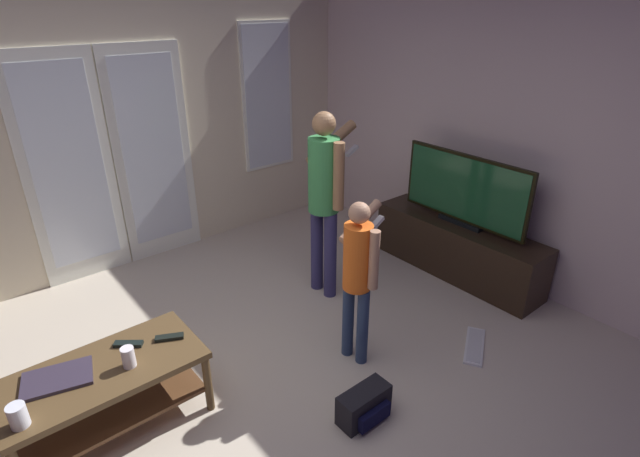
{
  "coord_description": "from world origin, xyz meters",
  "views": [
    {
      "loc": [
        -1.08,
        -2.11,
        2.35
      ],
      "look_at": [
        0.88,
        0.26,
        0.88
      ],
      "focal_mm": 27.34,
      "sensor_mm": 36.0,
      "label": 1
    }
  ],
  "objects_px": {
    "laptop_closed": "(57,379)",
    "tv_remote_black": "(169,337)",
    "backpack": "(365,405)",
    "coffee_table": "(106,385)",
    "cup_near_edge": "(128,357)",
    "dvd_remote_slim": "(128,344)",
    "tv_stand": "(457,249)",
    "person_child": "(358,269)",
    "cup_by_laptop": "(18,416)",
    "loose_keyboard": "(474,346)",
    "flat_screen_tv": "(465,190)",
    "person_adult": "(325,190)"
  },
  "relations": [
    {
      "from": "laptop_closed",
      "to": "tv_remote_black",
      "type": "relative_size",
      "value": 2.1
    },
    {
      "from": "backpack",
      "to": "laptop_closed",
      "type": "relative_size",
      "value": 0.96
    },
    {
      "from": "coffee_table",
      "to": "laptop_closed",
      "type": "height_order",
      "value": "laptop_closed"
    },
    {
      "from": "cup_near_edge",
      "to": "dvd_remote_slim",
      "type": "bearing_deg",
      "value": 72.52
    },
    {
      "from": "coffee_table",
      "to": "tv_stand",
      "type": "distance_m",
      "value": 3.1
    },
    {
      "from": "person_child",
      "to": "laptop_closed",
      "type": "xyz_separation_m",
      "value": [
        -1.77,
        0.52,
        -0.27
      ]
    },
    {
      "from": "laptop_closed",
      "to": "dvd_remote_slim",
      "type": "xyz_separation_m",
      "value": [
        0.41,
        0.05,
        0.0
      ]
    },
    {
      "from": "backpack",
      "to": "coffee_table",
      "type": "bearing_deg",
      "value": 142.81
    },
    {
      "from": "backpack",
      "to": "dvd_remote_slim",
      "type": "distance_m",
      "value": 1.48
    },
    {
      "from": "cup_by_laptop",
      "to": "tv_stand",
      "type": "bearing_deg",
      "value": -0.36
    },
    {
      "from": "person_child",
      "to": "cup_by_laptop",
      "type": "xyz_separation_m",
      "value": [
        -1.99,
        0.29,
        -0.22
      ]
    },
    {
      "from": "backpack",
      "to": "cup_near_edge",
      "type": "height_order",
      "value": "cup_near_edge"
    },
    {
      "from": "loose_keyboard",
      "to": "flat_screen_tv",
      "type": "bearing_deg",
      "value": 44.39
    },
    {
      "from": "person_adult",
      "to": "loose_keyboard",
      "type": "relative_size",
      "value": 3.55
    },
    {
      "from": "tv_stand",
      "to": "cup_near_edge",
      "type": "bearing_deg",
      "value": 177.96
    },
    {
      "from": "dvd_remote_slim",
      "to": "cup_by_laptop",
      "type": "bearing_deg",
      "value": -117.89
    },
    {
      "from": "coffee_table",
      "to": "person_adult",
      "type": "relative_size",
      "value": 0.7
    },
    {
      "from": "loose_keyboard",
      "to": "laptop_closed",
      "type": "distance_m",
      "value": 2.75
    },
    {
      "from": "coffee_table",
      "to": "flat_screen_tv",
      "type": "xyz_separation_m",
      "value": [
        3.09,
        -0.18,
        0.5
      ]
    },
    {
      "from": "dvd_remote_slim",
      "to": "person_adult",
      "type": "bearing_deg",
      "value": 46.96
    },
    {
      "from": "loose_keyboard",
      "to": "tv_remote_black",
      "type": "relative_size",
      "value": 2.62
    },
    {
      "from": "tv_stand",
      "to": "dvd_remote_slim",
      "type": "bearing_deg",
      "value": 174.27
    },
    {
      "from": "coffee_table",
      "to": "tv_stand",
      "type": "bearing_deg",
      "value": -3.45
    },
    {
      "from": "person_child",
      "to": "cup_near_edge",
      "type": "height_order",
      "value": "person_child"
    },
    {
      "from": "flat_screen_tv",
      "to": "dvd_remote_slim",
      "type": "xyz_separation_m",
      "value": [
        -2.9,
        0.29,
        -0.37
      ]
    },
    {
      "from": "cup_by_laptop",
      "to": "person_adult",
      "type": "bearing_deg",
      "value": 12.29
    },
    {
      "from": "flat_screen_tv",
      "to": "loose_keyboard",
      "type": "height_order",
      "value": "flat_screen_tv"
    },
    {
      "from": "backpack",
      "to": "laptop_closed",
      "type": "height_order",
      "value": "laptop_closed"
    },
    {
      "from": "cup_near_edge",
      "to": "cup_by_laptop",
      "type": "bearing_deg",
      "value": -171.64
    },
    {
      "from": "laptop_closed",
      "to": "cup_by_laptop",
      "type": "bearing_deg",
      "value": -119.57
    },
    {
      "from": "loose_keyboard",
      "to": "tv_remote_black",
      "type": "distance_m",
      "value": 2.17
    },
    {
      "from": "person_child",
      "to": "person_adult",
      "type": "bearing_deg",
      "value": 64.07
    },
    {
      "from": "backpack",
      "to": "dvd_remote_slim",
      "type": "height_order",
      "value": "dvd_remote_slim"
    },
    {
      "from": "coffee_table",
      "to": "tv_remote_black",
      "type": "bearing_deg",
      "value": 0.86
    },
    {
      "from": "dvd_remote_slim",
      "to": "loose_keyboard",
      "type": "bearing_deg",
      "value": 12.33
    },
    {
      "from": "tv_stand",
      "to": "person_child",
      "type": "height_order",
      "value": "person_child"
    },
    {
      "from": "person_adult",
      "to": "flat_screen_tv",
      "type": "bearing_deg",
      "value": -25.29
    },
    {
      "from": "flat_screen_tv",
      "to": "person_child",
      "type": "relative_size",
      "value": 1.02
    },
    {
      "from": "person_child",
      "to": "backpack",
      "type": "xyz_separation_m",
      "value": [
        -0.35,
        -0.46,
        -0.62
      ]
    },
    {
      "from": "cup_near_edge",
      "to": "coffee_table",
      "type": "bearing_deg",
      "value": 148.46
    },
    {
      "from": "flat_screen_tv",
      "to": "person_child",
      "type": "xyz_separation_m",
      "value": [
        -1.53,
        -0.27,
        -0.1
      ]
    },
    {
      "from": "backpack",
      "to": "tv_remote_black",
      "type": "xyz_separation_m",
      "value": [
        -0.8,
        0.92,
        0.36
      ]
    },
    {
      "from": "loose_keyboard",
      "to": "tv_stand",
      "type": "bearing_deg",
      "value": 44.19
    },
    {
      "from": "person_adult",
      "to": "backpack",
      "type": "xyz_separation_m",
      "value": [
        -0.75,
        -1.27,
        -0.85
      ]
    },
    {
      "from": "person_adult",
      "to": "loose_keyboard",
      "type": "xyz_separation_m",
      "value": [
        0.35,
        -1.31,
        -0.94
      ]
    },
    {
      "from": "coffee_table",
      "to": "cup_by_laptop",
      "type": "bearing_deg",
      "value": -159.33
    },
    {
      "from": "flat_screen_tv",
      "to": "backpack",
      "type": "height_order",
      "value": "flat_screen_tv"
    },
    {
      "from": "laptop_closed",
      "to": "dvd_remote_slim",
      "type": "distance_m",
      "value": 0.41
    },
    {
      "from": "loose_keyboard",
      "to": "coffee_table",
      "type": "bearing_deg",
      "value": 157.58
    },
    {
      "from": "laptop_closed",
      "to": "loose_keyboard",
      "type": "bearing_deg",
      "value": -7.0
    }
  ]
}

